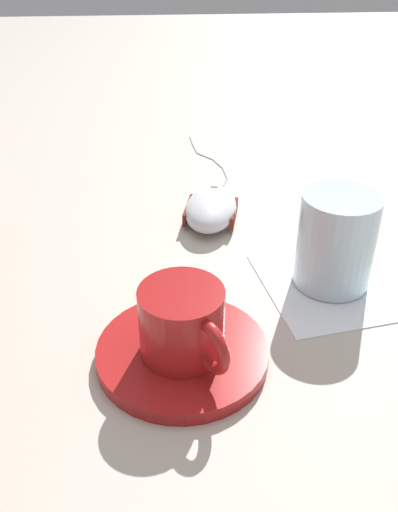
# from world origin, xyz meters

# --- Properties ---
(ground_plane) EXTENTS (3.00, 3.00, 0.00)m
(ground_plane) POSITION_xyz_m (0.00, 0.00, 0.00)
(ground_plane) COLOR #B2A899
(saucer) EXTENTS (0.16, 0.16, 0.01)m
(saucer) POSITION_xyz_m (0.10, -0.11, 0.01)
(saucer) COLOR maroon
(saucer) RESTS_ON ground
(coffee_cup) EXTENTS (0.10, 0.08, 0.07)m
(coffee_cup) POSITION_xyz_m (0.11, -0.11, 0.05)
(coffee_cup) COLOR maroon
(coffee_cup) RESTS_ON saucer
(computer_mouse) EXTENTS (0.12, 0.09, 0.04)m
(computer_mouse) POSITION_xyz_m (-0.15, -0.06, 0.02)
(computer_mouse) COLOR silver
(computer_mouse) RESTS_ON ground
(mouse_cable) EXTENTS (0.24, 0.05, 0.00)m
(mouse_cable) POSITION_xyz_m (-0.32, -0.05, 0.00)
(mouse_cable) COLOR gray
(mouse_cable) RESTS_ON ground
(napkin_under_glass) EXTENTS (0.17, 0.17, 0.00)m
(napkin_under_glass) POSITION_xyz_m (-0.00, 0.06, 0.00)
(napkin_under_glass) COLOR white
(napkin_under_glass) RESTS_ON ground
(drinking_glass) EXTENTS (0.08, 0.08, 0.10)m
(drinking_glass) POSITION_xyz_m (-0.01, 0.06, 0.05)
(drinking_glass) COLOR silver
(drinking_glass) RESTS_ON napkin_under_glass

